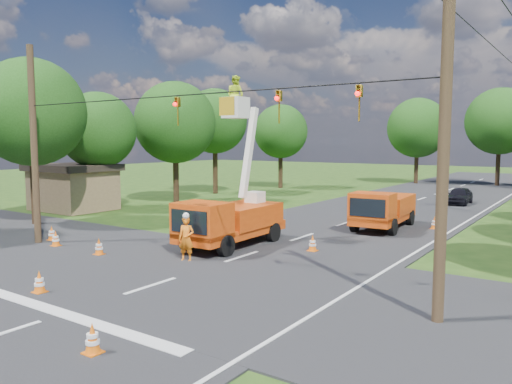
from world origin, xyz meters
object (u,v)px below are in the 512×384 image
Objects in this scene: tree_left_f at (281,132)px; tree_far_b at (500,121)px; second_truck at (383,209)px; bucket_truck at (230,211)px; ground_worker at (186,239)px; traffic_cone_1 at (92,339)px; shed at (73,186)px; tree_left_b at (31,112)px; traffic_cone_2 at (313,243)px; tree_left_d at (175,123)px; traffic_cone_6 at (434,223)px; tree_left_e at (215,121)px; traffic_cone_5 at (52,233)px; tree_far_a at (417,128)px; pole_left at (34,146)px; distant_car at (459,196)px; pole_right_near at (445,125)px; traffic_cone_4 at (56,239)px; traffic_cone_0 at (39,282)px; traffic_cone_3 at (99,247)px; tree_left_c at (98,131)px.

tree_far_b is at bearing 40.12° from tree_left_f.
tree_far_b reaches higher than second_truck.
bucket_truck is 4.25× the size of ground_worker.
tree_far_b is at bearing 89.70° from traffic_cone_1.
shed is 0.59× the size of tree_left_b.
tree_left_d is at bearing 150.91° from traffic_cone_2.
traffic_cone_6 is 23.69m from tree_left_e.
bucket_truck reaches higher than traffic_cone_5.
pole_left is at bearing -95.97° from tree_far_a.
bucket_truck is 10.69× the size of traffic_cone_5.
pole_right_near reaches higher than distant_car.
tree_left_d is at bearing 147.45° from pole_right_near.
traffic_cone_6 is 0.13× the size of shed.
tree_left_f is (-13.13, 25.58, 4.06)m from bucket_truck.
traffic_cone_6 is at bearing -20.13° from tree_left_e.
tree_left_b reaches higher than traffic_cone_4.
bucket_truck is 22.45m from distant_car.
second_truck is 8.17× the size of traffic_cone_2.
tree_far_b is (5.36, 49.42, 6.45)m from traffic_cone_0.
tree_left_b reaches higher than traffic_cone_6.
tree_far_b is at bearing 93.12° from traffic_cone_6.
second_truck is 8.17× the size of traffic_cone_3.
pole_left reaches higher than traffic_cone_6.
bucket_truck reaches higher than traffic_cone_3.
traffic_cone_2 is 19.33m from tree_left_c.
second_truck is at bearing -76.42° from tree_far_a.
tree_left_b is at bearing -170.86° from traffic_cone_2.
bucket_truck is 0.82× the size of tree_left_d.
tree_far_a is at bearing 89.83° from traffic_cone_3.
distant_car reaches higher than traffic_cone_3.
tree_left_e reaches higher than traffic_cone_1.
tree_left_b reaches higher than traffic_cone_3.
tree_left_b is 41.11m from tree_far_a.
tree_left_b is at bearing -55.01° from shed.
tree_far_b is at bearing 14.04° from tree_far_a.
tree_far_b reaches higher than bucket_truck.
tree_left_b reaches higher than tree_left_d.
tree_far_a is at bearing 114.50° from distant_car.
traffic_cone_3 is 15.21m from shed.
traffic_cone_2 is at bearing 38.94° from traffic_cone_3.
pole_right_near is at bearing -40.21° from traffic_cone_2.
tree_left_c reaches higher than traffic_cone_6.
pole_left reaches higher than traffic_cone_2.
tree_far_a reaches higher than shed.
pole_right_near is at bearing -74.87° from traffic_cone_6.
ground_worker reaches higher than traffic_cone_0.
traffic_cone_4 is at bearing -132.23° from traffic_cone_6.
tree_left_c is at bearing -166.40° from traffic_cone_6.
ground_worker is at bearing -95.81° from tree_far_b.
tree_far_b is (4.67, 40.58, 5.19)m from bucket_truck.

